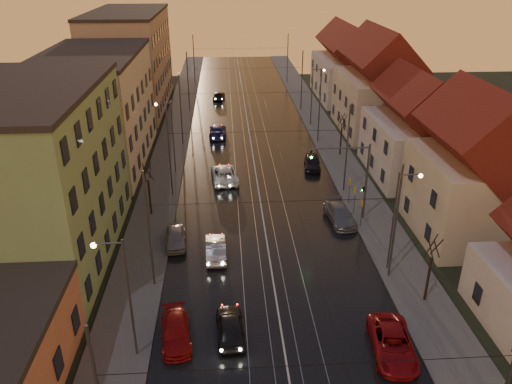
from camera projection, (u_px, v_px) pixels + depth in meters
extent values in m
plane|color=black|center=(288.00, 374.00, 28.41)|extent=(160.00, 160.00, 0.00)
cube|color=black|center=(250.00, 140.00, 64.51)|extent=(16.00, 120.00, 0.04)
cube|color=#4C4C4C|center=(173.00, 142.00, 63.91)|extent=(4.00, 120.00, 0.15)
cube|color=#4C4C4C|center=(327.00, 138.00, 65.06)|extent=(4.00, 120.00, 0.15)
cube|color=gray|center=(233.00, 141.00, 64.37)|extent=(0.06, 120.00, 0.03)
cube|color=gray|center=(245.00, 140.00, 64.45)|extent=(0.06, 120.00, 0.03)
cube|color=gray|center=(256.00, 140.00, 64.54)|extent=(0.06, 120.00, 0.03)
cube|color=gray|center=(267.00, 140.00, 64.62)|extent=(0.06, 120.00, 0.03)
cube|color=#7B9C63|center=(35.00, 179.00, 37.27)|extent=(10.00, 18.00, 13.00)
cube|color=beige|center=(96.00, 111.00, 55.54)|extent=(10.00, 20.00, 12.00)
cube|color=tan|center=(131.00, 61.00, 76.78)|extent=(10.00, 24.00, 14.00)
cube|color=beige|center=(470.00, 196.00, 41.44)|extent=(8.50, 10.00, 7.00)
pyramid|color=#5D1C15|center=(483.00, 134.00, 39.13)|extent=(8.67, 10.20, 3.80)
cube|color=beige|center=(415.00, 148.00, 53.39)|extent=(9.00, 12.00, 6.00)
pyramid|color=#5D1C15|center=(421.00, 106.00, 51.42)|extent=(9.18, 12.24, 3.20)
cube|color=beige|center=(376.00, 104.00, 66.61)|extent=(9.00, 14.00, 7.50)
pyramid|color=#5D1C15|center=(381.00, 60.00, 64.16)|extent=(9.18, 14.28, 4.00)
cube|color=beige|center=(345.00, 78.00, 83.07)|extent=(9.00, 16.00, 6.50)
pyramid|color=#5D1C15|center=(348.00, 47.00, 80.94)|extent=(9.18, 16.32, 3.50)
cylinder|color=#595B60|center=(149.00, 231.00, 34.12)|extent=(0.16, 0.16, 9.00)
cylinder|color=#595B60|center=(395.00, 224.00, 35.11)|extent=(0.16, 0.16, 9.00)
cylinder|color=#595B60|center=(169.00, 153.00, 47.66)|extent=(0.16, 0.16, 9.00)
cylinder|color=#595B60|center=(347.00, 149.00, 48.65)|extent=(0.16, 0.16, 9.00)
cylinder|color=#595B60|center=(181.00, 110.00, 61.20)|extent=(0.16, 0.16, 9.00)
cylinder|color=#595B60|center=(319.00, 108.00, 62.19)|extent=(0.16, 0.16, 9.00)
cylinder|color=#595B60|center=(188.00, 82.00, 74.74)|extent=(0.16, 0.16, 9.00)
cylinder|color=#595B60|center=(302.00, 81.00, 75.73)|extent=(0.16, 0.16, 9.00)
cylinder|color=#595B60|center=(194.00, 60.00, 90.99)|extent=(0.16, 0.16, 9.00)
cylinder|color=#595B60|center=(288.00, 59.00, 91.98)|extent=(0.16, 0.16, 9.00)
cylinder|color=#595B60|center=(130.00, 301.00, 28.00)|extent=(0.14, 0.14, 8.00)
cylinder|color=#595B60|center=(107.00, 243.00, 26.34)|extent=(1.60, 0.10, 0.10)
sphere|color=#FFD88C|center=(93.00, 245.00, 26.34)|extent=(0.32, 0.32, 0.32)
cylinder|color=#595B60|center=(393.00, 223.00, 36.24)|extent=(0.14, 0.14, 8.00)
cylinder|color=#595B60|center=(411.00, 175.00, 34.66)|extent=(1.60, 0.10, 0.10)
sphere|color=#FFD88C|center=(421.00, 176.00, 34.75)|extent=(0.32, 0.32, 0.32)
cylinder|color=#595B60|center=(173.00, 138.00, 53.28)|extent=(0.14, 0.14, 8.00)
cylinder|color=#595B60|center=(163.00, 103.00, 51.61)|extent=(1.60, 0.10, 0.10)
sphere|color=#FFD88C|center=(156.00, 104.00, 51.61)|extent=(0.32, 0.32, 0.32)
cylinder|color=#595B60|center=(312.00, 97.00, 68.74)|extent=(0.14, 0.14, 8.00)
cylinder|color=#595B60|center=(319.00, 70.00, 67.16)|extent=(1.60, 0.10, 0.10)
sphere|color=#FFD88C|center=(324.00, 70.00, 67.25)|extent=(0.32, 0.32, 0.32)
cylinder|color=#595B60|center=(366.00, 183.00, 43.64)|extent=(0.20, 0.20, 7.20)
cylinder|color=#595B60|center=(340.00, 148.00, 42.09)|extent=(5.20, 0.14, 0.14)
imported|color=black|center=(311.00, 155.00, 42.20)|extent=(0.15, 0.18, 0.90)
sphere|color=#19FF3F|center=(311.00, 158.00, 42.16)|extent=(0.20, 0.20, 0.20)
cylinder|color=black|center=(150.00, 198.00, 45.13)|extent=(0.18, 0.18, 3.50)
cylinder|color=black|center=(150.00, 172.00, 44.13)|extent=(0.37, 0.92, 1.61)
cylinder|color=black|center=(147.00, 171.00, 44.25)|extent=(0.91, 0.40, 1.61)
cylinder|color=black|center=(144.00, 173.00, 43.95)|extent=(0.37, 0.92, 1.61)
cylinder|color=black|center=(148.00, 173.00, 43.86)|extent=(0.84, 0.54, 1.62)
cylinder|color=black|center=(428.00, 280.00, 33.67)|extent=(0.18, 0.18, 3.50)
cylinder|color=black|center=(437.00, 247.00, 32.67)|extent=(0.37, 0.92, 1.61)
cylinder|color=black|center=(431.00, 246.00, 32.79)|extent=(0.91, 0.40, 1.61)
cylinder|color=black|center=(431.00, 248.00, 32.49)|extent=(0.37, 0.92, 1.61)
cylinder|color=black|center=(437.00, 249.00, 32.39)|extent=(0.84, 0.54, 1.62)
cylinder|color=black|center=(341.00, 142.00, 58.96)|extent=(0.18, 0.18, 3.50)
cylinder|color=black|center=(344.00, 121.00, 57.96)|extent=(0.37, 0.92, 1.61)
cylinder|color=black|center=(341.00, 120.00, 58.08)|extent=(0.91, 0.40, 1.61)
cylinder|color=black|center=(341.00, 121.00, 57.78)|extent=(0.37, 0.92, 1.61)
cylinder|color=black|center=(344.00, 121.00, 57.68)|extent=(0.84, 0.54, 1.62)
imported|color=black|center=(230.00, 326.00, 31.01)|extent=(1.93, 4.30, 1.44)
imported|color=#A0A0A5|center=(216.00, 248.00, 39.25)|extent=(1.69, 4.48, 1.46)
imported|color=white|center=(224.00, 174.00, 52.58)|extent=(3.15, 5.83, 1.55)
imported|color=navy|center=(218.00, 131.00, 65.67)|extent=(2.26, 5.40, 1.56)
imported|color=black|center=(219.00, 96.00, 82.70)|extent=(2.19, 4.35, 1.42)
imported|color=#9B0F0F|center=(176.00, 332.00, 30.64)|extent=(2.34, 4.56, 1.26)
imported|color=#A2A1A7|center=(175.00, 237.00, 40.90)|extent=(1.98, 4.13, 1.36)
imported|color=maroon|center=(393.00, 343.00, 29.60)|extent=(2.90, 5.39, 1.44)
imported|color=gray|center=(340.00, 214.00, 44.50)|extent=(2.44, 5.16, 1.45)
imported|color=black|center=(312.00, 163.00, 55.61)|extent=(2.24, 4.52, 1.48)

